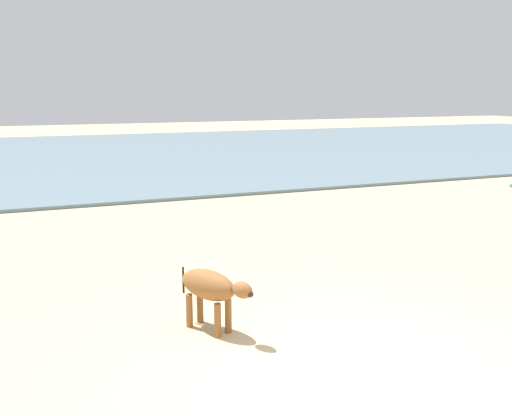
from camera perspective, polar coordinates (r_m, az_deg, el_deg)
The scene contains 3 objects.
ground at distance 5.52m, azimuth 9.23°, elevation -15.93°, with size 80.00×80.00×0.00m, color tan.
sea_water at distance 23.23m, azimuth -15.74°, elevation 4.93°, with size 60.00×20.00×0.08m, color slate.
calf_near_brown at distance 6.24m, azimuth -4.43°, elevation -7.73°, with size 0.64×0.97×0.66m.
Camera 1 is at (-2.62, -4.15, 2.53)m, focal length 41.18 mm.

